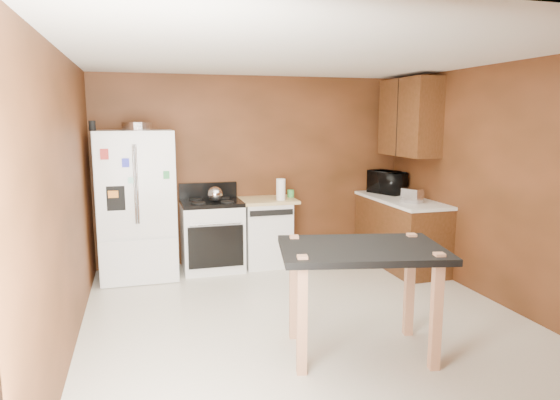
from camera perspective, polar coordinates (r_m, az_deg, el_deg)
name	(u,v)px	position (r m, az deg, el deg)	size (l,w,h in m)	color
floor	(307,320)	(4.99, 3.07, -13.56)	(4.50, 4.50, 0.00)	beige
ceiling	(309,55)	(4.63, 3.35, 16.24)	(4.50, 4.50, 0.00)	white
wall_back	(254,170)	(6.80, -2.95, 3.48)	(4.20, 4.20, 0.00)	brown
wall_front	(453,257)	(2.67, 19.12, -6.20)	(4.20, 4.20, 0.00)	brown
wall_left	(65,204)	(4.45, -23.34, -0.38)	(4.50, 4.50, 0.00)	brown
wall_right	(498,185)	(5.68, 23.67, 1.56)	(4.50, 4.50, 0.00)	brown
roasting_pan	(138,126)	(6.21, -15.93, 8.11)	(0.38, 0.38, 0.09)	silver
pen_cup	(92,126)	(6.09, -20.67, 7.95)	(0.08, 0.08, 0.11)	black
kettle	(215,194)	(6.32, -7.43, 0.66)	(0.19, 0.19, 0.19)	silver
paper_towel	(281,189)	(6.47, 0.09, 1.22)	(0.12, 0.12, 0.28)	white
green_canister	(291,193)	(6.72, 1.23, 0.75)	(0.09, 0.09, 0.10)	green
toaster	(412,196)	(6.43, 14.87, 0.49)	(0.15, 0.24, 0.17)	silver
microwave	(387,183)	(7.13, 12.14, 1.89)	(0.52, 0.35, 0.29)	black
refrigerator	(137,205)	(6.30, -16.00, -0.54)	(0.90, 0.80, 1.80)	white
gas_range	(212,234)	(6.50, -7.77, -3.91)	(0.76, 0.68, 1.10)	white
dishwasher	(266,231)	(6.66, -1.64, -3.59)	(0.78, 0.63, 0.89)	white
right_cabinets	(403,197)	(6.79, 13.87, 0.31)	(0.63, 1.58, 2.45)	#5B2F19
island	(361,263)	(4.15, 9.27, -7.07)	(1.46, 1.12, 0.94)	black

